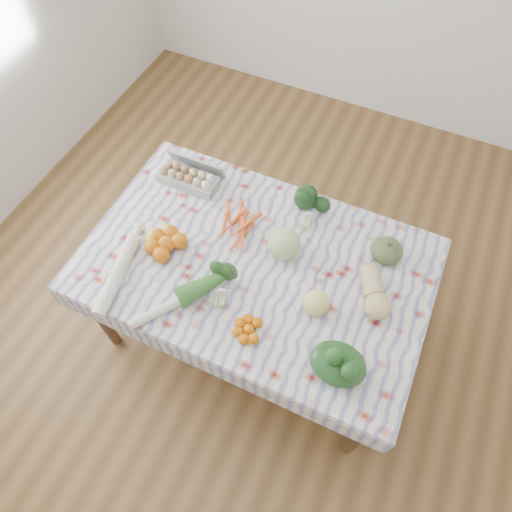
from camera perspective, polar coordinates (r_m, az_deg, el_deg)
ground at (r=2.88m, az=0.00°, el=-8.78°), size 4.50×4.50×0.00m
dining_table at (r=2.27m, az=0.00°, el=-1.91°), size 1.60×1.00×0.75m
tablecloth at (r=2.21m, az=0.00°, el=-0.89°), size 1.66×1.06×0.01m
egg_carton at (r=2.49m, az=-8.54°, el=9.54°), size 0.33×0.13×0.09m
carrot_bunch at (r=2.30m, az=-2.00°, el=3.93°), size 0.26×0.24×0.04m
kale_bunch at (r=2.33m, az=6.97°, el=6.27°), size 0.18×0.17×0.14m
kabocha_squash at (r=2.26m, az=16.03°, el=0.66°), size 0.20×0.20×0.10m
cabbage at (r=2.17m, az=3.57°, el=1.47°), size 0.19×0.19×0.16m
butternut_squash at (r=2.12m, az=14.62°, el=-4.32°), size 0.23×0.28×0.12m
orange_cluster at (r=2.25m, az=-11.18°, el=1.53°), size 0.33×0.33×0.09m
broccoli at (r=2.09m, az=-4.24°, el=-3.27°), size 0.18×0.18×0.10m
mandarin_cluster at (r=2.01m, az=-0.93°, el=-9.11°), size 0.20×0.20×0.05m
grapefruit at (r=2.04m, az=7.57°, el=-5.87°), size 0.16×0.16×0.12m
spinach_bag at (r=1.96m, az=10.20°, el=-13.09°), size 0.28×0.24×0.11m
daikon at (r=2.23m, az=-16.97°, el=-2.18°), size 0.15×0.46×0.07m
leek at (r=2.10m, az=-9.92°, el=-5.69°), size 0.31×0.40×0.05m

